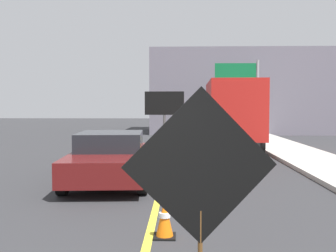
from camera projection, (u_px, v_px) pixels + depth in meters
The scene contains 10 objects.
lane_center_stripe at pixel (157, 205), 8.17m from camera, with size 0.14×36.00×0.01m, color yellow.
roadwork_sign at pixel (201, 170), 3.92m from camera, with size 1.61×0.30×2.33m.
arrow_board_trailer at pixel (164, 146), 15.53m from camera, with size 1.60×1.86×2.70m.
box_truck at pixel (230, 113), 18.27m from camera, with size 2.56×8.03×3.20m.
pickup_car at pixel (110, 157), 10.58m from camera, with size 2.36×4.64×1.38m.
highway_guide_sign at pixel (245, 85), 24.11m from camera, with size 2.79×0.18×5.00m.
far_building_block at pixel (247, 93), 30.73m from camera, with size 15.23×7.88×6.28m, color slate.
traffic_cone_near_sign at pixel (165, 218), 6.15m from camera, with size 0.36×0.36×0.65m.
traffic_cone_mid_lane at pixel (170, 179), 9.02m from camera, with size 0.36×0.36×0.78m.
traffic_cone_far_lane at pixel (164, 161), 12.28m from camera, with size 0.36×0.36×0.71m.
Camera 1 is at (0.51, -2.05, 2.14)m, focal length 40.69 mm.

